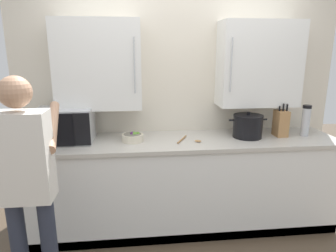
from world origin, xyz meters
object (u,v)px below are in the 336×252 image
object	(u,v)px
knife_block	(281,123)
wooden_spoon	(189,140)
fruit_bowl	(133,137)
person_figure	(26,176)
microwave_oven	(62,125)
thermos_flask	(306,120)
stock_pot	(248,126)

from	to	relation	value
knife_block	wooden_spoon	bearing A→B (deg)	-175.14
fruit_bowl	person_figure	world-z (taller)	person_figure
microwave_oven	fruit_bowl	world-z (taller)	microwave_oven
person_figure	thermos_flask	bearing A→B (deg)	19.24
wooden_spoon	thermos_flask	distance (m)	1.20
microwave_oven	fruit_bowl	size ratio (longest dim) A/B	2.51
wooden_spoon	fruit_bowl	size ratio (longest dim) A/B	1.21
microwave_oven	wooden_spoon	world-z (taller)	microwave_oven
person_figure	fruit_bowl	bearing A→B (deg)	50.48
microwave_oven	wooden_spoon	xyz separation A→B (m)	(1.19, -0.10, -0.15)
wooden_spoon	stock_pot	size ratio (longest dim) A/B	0.64
wooden_spoon	knife_block	distance (m)	0.95
fruit_bowl	wooden_spoon	bearing A→B (deg)	-5.60
knife_block	stock_pot	distance (m)	0.35
thermos_flask	stock_pot	bearing A→B (deg)	179.20
stock_pot	fruit_bowl	world-z (taller)	stock_pot
fruit_bowl	person_figure	size ratio (longest dim) A/B	0.13
microwave_oven	thermos_flask	xyz separation A→B (m)	(2.38, -0.04, -0.00)
microwave_oven	thermos_flask	world-z (taller)	microwave_oven
thermos_flask	knife_block	size ratio (longest dim) A/B	0.94
wooden_spoon	knife_block	bearing A→B (deg)	4.86
wooden_spoon	person_figure	xyz separation A→B (m)	(-1.22, -0.78, 0.03)
knife_block	stock_pot	bearing A→B (deg)	-178.49
fruit_bowl	stock_pot	bearing A→B (deg)	0.93
wooden_spoon	fruit_bowl	xyz separation A→B (m)	(-0.54, 0.05, 0.03)
stock_pot	knife_block	bearing A→B (deg)	1.51
wooden_spoon	knife_block	world-z (taller)	knife_block
microwave_oven	stock_pot	bearing A→B (deg)	-1.05
person_figure	microwave_oven	bearing A→B (deg)	87.50
microwave_oven	knife_block	bearing A→B (deg)	-0.63
thermos_flask	wooden_spoon	bearing A→B (deg)	-176.99
thermos_flask	person_figure	size ratio (longest dim) A/B	0.19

